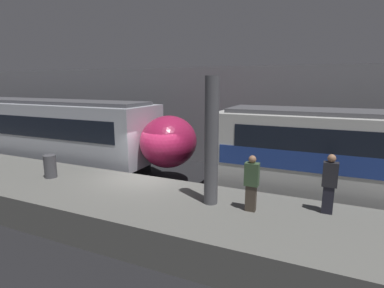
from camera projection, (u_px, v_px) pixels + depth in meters
The scene contains 8 objects.
ground_plane at pixel (147, 201), 11.69m from camera, with size 120.00×120.00×0.00m, color black.
platform at pixel (116, 206), 9.94m from camera, with size 40.00×3.68×1.05m.
station_rear_barrier at pixel (207, 116), 16.87m from camera, with size 50.00×0.15×5.38m.
support_pillar_near at pixel (211, 142), 8.48m from camera, with size 0.40×0.40×3.68m.
train_modern at pixel (36, 131), 16.57m from camera, with size 18.40×3.03×3.63m.
person_waiting at pixel (252, 182), 8.17m from camera, with size 0.38×0.24×1.58m.
person_walking at pixel (329, 183), 8.00m from camera, with size 0.38×0.24×1.65m.
trash_bin at pixel (50, 166), 11.15m from camera, with size 0.44×0.44×0.85m.
Camera 1 is at (6.10, -9.31, 4.56)m, focal length 28.00 mm.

